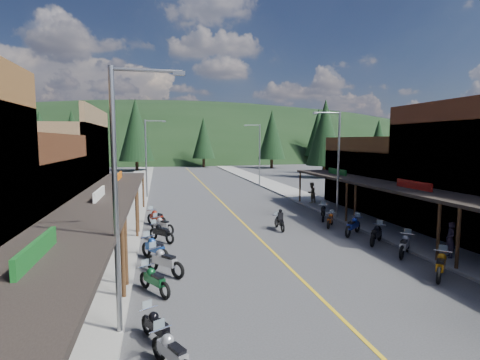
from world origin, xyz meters
TOP-DOWN VIEW (x-y plane):
  - ground at (0.00, 0.00)m, footprint 220.00×220.00m
  - centerline at (0.00, 20.00)m, footprint 0.15×90.00m
  - sidewalk_west at (-8.70, 20.00)m, footprint 3.40×94.00m
  - sidewalk_east at (8.70, 20.00)m, footprint 3.40×94.00m
  - shop_west_3 at (-13.78, 11.30)m, footprint 10.90×10.20m
  - shop_east_3 at (13.75, 11.30)m, footprint 10.90×10.20m
  - streetlight_0 at (-6.95, -6.00)m, footprint 2.16×0.18m
  - streetlight_1 at (-6.95, 22.00)m, footprint 2.16×0.18m
  - streetlight_2 at (6.95, 8.00)m, footprint 2.16×0.18m
  - streetlight_3 at (6.95, 30.00)m, footprint 2.16×0.18m
  - ridge_hill at (0.00, 135.00)m, footprint 310.00×140.00m
  - pine_1 at (-24.00, 70.00)m, footprint 5.88×5.88m
  - pine_2 at (-10.00, 58.00)m, footprint 6.72×6.72m
  - pine_3 at (4.00, 66.00)m, footprint 5.04×5.04m
  - pine_4 at (18.00, 60.00)m, footprint 5.88×5.88m
  - pine_5 at (34.00, 72.00)m, footprint 6.72×6.72m
  - pine_6 at (46.00, 64.00)m, footprint 5.04×5.04m
  - pine_7 at (-32.00, 76.00)m, footprint 5.88×5.88m
  - pine_8 at (-22.00, 40.00)m, footprint 4.48×4.48m
  - pine_9 at (24.00, 45.00)m, footprint 4.93×4.93m
  - pine_10 at (-18.00, 50.00)m, footprint 5.38×5.38m
  - pine_11 at (20.00, 38.00)m, footprint 5.82×5.82m
  - bike_west_4 at (-5.61, -8.19)m, footprint 1.53×2.06m
  - bike_west_5 at (-5.99, -6.70)m, footprint 1.42×1.95m
  - bike_west_6 at (-6.11, -3.01)m, footprint 1.65×2.10m
  - bike_west_7 at (-5.69, -1.02)m, footprint 2.10×2.28m
  - bike_west_8 at (-6.12, 1.08)m, footprint 1.87×2.37m
  - bike_west_9 at (-5.78, 4.52)m, footprint 1.87×2.10m
  - bike_west_10 at (-5.71, 6.65)m, footprint 1.85×2.06m
  - bike_west_11 at (-6.06, 8.87)m, footprint 1.82×2.28m
  - bike_east_6 at (5.88, -3.97)m, footprint 2.10×2.08m
  - bike_east_7 at (6.41, -0.83)m, footprint 2.06×2.03m
  - bike_east_8 at (6.23, 1.46)m, footprint 2.07×2.02m
  - bike_east_9 at (5.95, 3.59)m, footprint 2.21×2.04m
  - bike_east_10 at (5.54, 5.92)m, footprint 1.60×1.90m
  - bike_east_11 at (6.05, 8.15)m, footprint 1.61×2.30m
  - rider_on_bike at (1.89, 5.86)m, footprint 0.65×1.91m
  - pedestrian_east_a at (8.12, -1.95)m, footprint 0.62×0.76m
  - pedestrian_east_b at (7.94, 14.83)m, footprint 1.07×0.91m

SIDE VIEW (x-z plane):
  - ground at x=0.00m, z-range 0.00..0.00m
  - ridge_hill at x=0.00m, z-range -30.00..30.00m
  - centerline at x=0.00m, z-range 0.00..0.01m
  - sidewalk_west at x=-8.70m, z-range 0.00..0.15m
  - sidewalk_east at x=8.70m, z-range 0.00..0.15m
  - bike_west_5 at x=-5.99m, z-range 0.00..1.07m
  - bike_east_10 at x=5.54m, z-range 0.00..1.08m
  - bike_west_4 at x=-5.61m, z-range 0.00..1.13m
  - rider_on_bike at x=1.89m, z-range -0.14..1.30m
  - bike_west_6 at x=-6.11m, z-range 0.00..1.17m
  - bike_west_10 at x=-5.71m, z-range 0.00..1.19m
  - bike_west_9 at x=-5.78m, z-range 0.00..1.21m
  - bike_east_8 at x=6.23m, z-range 0.00..1.24m
  - bike_east_7 at x=6.41m, z-range 0.00..1.24m
  - bike_east_11 at x=6.05m, z-range 0.00..1.26m
  - bike_east_6 at x=5.88m, z-range 0.00..1.26m
  - bike_west_11 at x=-6.06m, z-range 0.00..1.27m
  - bike_east_9 at x=5.95m, z-range 0.00..1.29m
  - bike_west_8 at x=-6.12m, z-range 0.00..1.32m
  - bike_west_7 at x=-5.69m, z-range 0.00..1.33m
  - pedestrian_east_a at x=8.12m, z-range 0.15..1.94m
  - pedestrian_east_b at x=7.94m, z-range 0.15..2.06m
  - shop_east_3 at x=13.75m, z-range -0.57..5.63m
  - shop_west_3 at x=-13.78m, z-range -0.58..7.62m
  - streetlight_0 at x=-6.95m, z-range 0.46..8.46m
  - streetlight_1 at x=-6.95m, z-range 0.46..8.46m
  - streetlight_2 at x=6.95m, z-range 0.46..8.46m
  - streetlight_3 at x=6.95m, z-range 0.46..8.46m
  - pine_8 at x=-22.00m, z-range 0.98..10.98m
  - pine_9 at x=24.00m, z-range 0.98..11.78m
  - pine_3 at x=4.00m, z-range 0.98..11.98m
  - pine_6 at x=46.00m, z-range 0.98..11.98m
  - pine_10 at x=-18.00m, z-range 0.98..12.58m
  - pine_11 at x=20.00m, z-range 0.99..13.39m
  - pine_1 at x=-24.00m, z-range 0.99..13.49m
  - pine_4 at x=18.00m, z-range 0.99..13.49m
  - pine_7 at x=-32.00m, z-range 0.99..13.49m
  - pine_2 at x=-10.00m, z-range 0.99..14.99m
  - pine_5 at x=34.00m, z-range 0.99..14.99m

